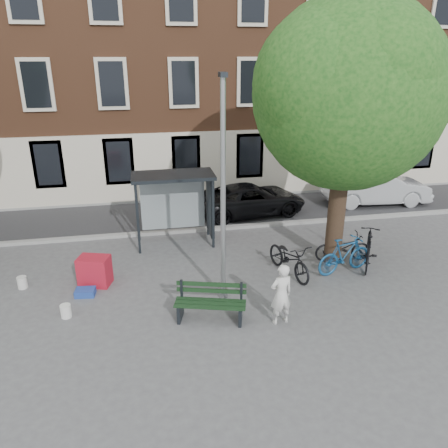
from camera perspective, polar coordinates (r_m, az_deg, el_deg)
ground at (r=12.73m, az=-0.11°, el=-9.41°), size 90.00×90.00×0.00m
road at (r=19.00m, az=-4.12°, el=1.36°), size 40.00×4.00×0.01m
curb_near at (r=17.13m, az=-3.29°, el=-0.74°), size 40.00×0.25×0.12m
curb_far at (r=20.86m, az=-4.82°, el=3.36°), size 40.00×0.25×0.12m
building_row at (r=23.81m, az=-6.57°, el=22.52°), size 30.00×8.00×14.00m
lamppost at (r=11.54m, az=-0.12°, el=2.53°), size 0.28×0.35×6.11m
tree_right at (r=13.57m, az=16.31°, el=16.80°), size 5.76×5.60×8.20m
bus_shelter at (r=15.60m, az=-5.20°, el=4.20°), size 2.85×1.45×2.62m
painter at (r=11.28m, az=7.49°, el=-9.09°), size 0.67×0.51×1.67m
bench at (r=11.54m, az=-1.78°, el=-10.44°), size 1.93×1.07×0.95m
bike_a at (r=15.08m, az=15.25°, el=-2.94°), size 1.92×0.83×0.98m
bike_b at (r=14.27m, az=15.47°, el=-3.93°), size 2.06×1.03×1.19m
bike_c at (r=13.78m, az=8.51°, el=-4.43°), size 1.28×2.27×1.13m
bike_d at (r=14.89m, az=18.34°, el=-3.07°), size 1.53×2.09×1.24m
car_dark at (r=18.81m, az=3.56°, el=3.26°), size 4.96×2.79×1.31m
car_silver at (r=21.21m, az=19.24°, el=4.58°), size 4.89×2.04×1.57m
red_stand at (r=13.67m, az=-16.54°, el=-5.90°), size 1.04×0.84×0.90m
blue_crate at (r=13.33m, az=-17.67°, el=-8.49°), size 0.59×0.46×0.20m
bucket_b at (r=14.36m, az=-24.86°, el=-6.94°), size 0.29×0.29×0.36m
bucket_c at (r=12.46m, az=-19.96°, el=-10.64°), size 0.28×0.28×0.36m
notice_sign at (r=16.16m, az=14.08°, el=2.27°), size 0.33×0.08×1.91m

